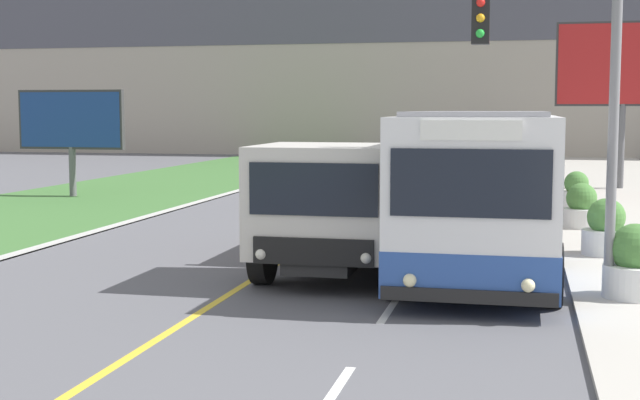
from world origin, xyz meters
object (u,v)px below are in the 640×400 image
object	(u,v)px
dump_truck	(340,208)
planter_round_third	(581,208)
planter_round_near	(635,265)
car_distant	(511,180)
billboard_large	(624,68)
planter_round_far	(576,192)
billboard_small	(71,122)
traffic_light_mast	(568,88)
planter_round_second	(606,230)
city_bus	(479,197)

from	to	relation	value
dump_truck	planter_round_third	bearing A→B (deg)	56.82
planter_round_third	planter_round_near	bearing A→B (deg)	-88.06
dump_truck	car_distant	bearing A→B (deg)	78.66
planter_round_near	billboard_large	bearing A→B (deg)	84.82
planter_round_near	planter_round_far	size ratio (longest dim) A/B	1.03
billboard_large	billboard_small	bearing A→B (deg)	-159.78
traffic_light_mast	planter_round_second	distance (m)	5.28
car_distant	planter_round_near	xyz separation A→B (m)	(2.11, -15.81, -0.09)
car_distant	billboard_small	world-z (taller)	billboard_small
dump_truck	planter_round_second	world-z (taller)	dump_truck
planter_round_second	dump_truck	bearing A→B (deg)	-149.18
dump_truck	traffic_light_mast	distance (m)	4.68
car_distant	billboard_small	size ratio (longest dim) A/B	1.10
planter_round_near	planter_round_third	world-z (taller)	planter_round_near
city_bus	car_distant	distance (m)	14.79
planter_round_far	planter_round_near	bearing A→B (deg)	-89.22
city_bus	traffic_light_mast	world-z (taller)	traffic_light_mast
city_bus	dump_truck	size ratio (longest dim) A/B	0.88
dump_truck	planter_round_near	size ratio (longest dim) A/B	5.83
planter_round_second	planter_round_far	bearing A→B (deg)	90.72
planter_round_near	city_bus	bearing A→B (deg)	157.24
planter_round_far	planter_round_second	bearing A→B (deg)	-89.28
car_distant	planter_round_second	bearing A→B (deg)	-79.96
billboard_small	planter_round_near	distance (m)	21.99
city_bus	planter_round_third	bearing A→B (deg)	73.69
traffic_light_mast	planter_round_near	bearing A→B (deg)	4.46
planter_round_second	city_bus	bearing A→B (deg)	-126.81
planter_round_far	car_distant	bearing A→B (deg)	122.95
city_bus	planter_round_far	world-z (taller)	city_bus
billboard_large	planter_round_third	bearing A→B (deg)	-100.10
billboard_large	car_distant	bearing A→B (deg)	-129.20
traffic_light_mast	planter_round_near	size ratio (longest dim) A/B	4.47
billboard_small	planter_round_third	bearing A→B (deg)	-17.10
car_distant	planter_round_third	distance (m)	7.49
billboard_small	planter_round_third	world-z (taller)	billboard_small
billboard_small	traffic_light_mast	bearing A→B (deg)	-40.80
city_bus	billboard_small	world-z (taller)	billboard_small
planter_round_near	planter_round_second	bearing A→B (deg)	90.91
dump_truck	billboard_small	xyz separation A→B (m)	(-12.06, 12.39, 1.36)
traffic_light_mast	planter_round_third	xyz separation A→B (m)	(0.80, 8.63, -2.80)
city_bus	billboard_large	xyz separation A→B (m)	(4.36, 19.65, 3.06)
dump_truck	billboard_small	bearing A→B (deg)	134.23
city_bus	traffic_light_mast	xyz separation A→B (m)	(1.39, -1.13, 1.86)
traffic_light_mast	planter_round_third	distance (m)	9.11
city_bus	planter_round_far	size ratio (longest dim) A/B	5.29
car_distant	city_bus	bearing A→B (deg)	-91.46
planter_round_third	planter_round_second	bearing A→B (deg)	-87.02
billboard_small	planter_round_third	size ratio (longest dim) A/B	3.46
planter_round_near	planter_round_third	xyz separation A→B (m)	(-0.29, 8.55, -0.02)
planter_round_far	planter_round_third	bearing A→B (deg)	-91.54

